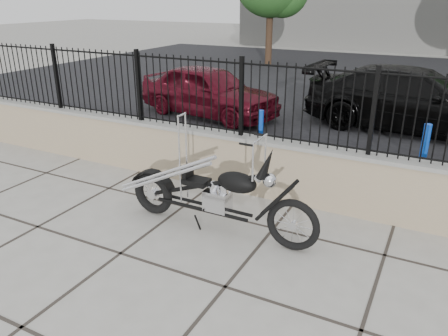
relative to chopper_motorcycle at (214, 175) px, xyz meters
name	(u,v)px	position (x,y,z in m)	size (l,w,h in m)	color
ground_plane	(225,287)	(0.74, -1.11, -0.82)	(90.00, 90.00, 0.00)	#99968E
parking_lot	(388,90)	(0.74, 11.39, -0.82)	(30.00, 30.00, 0.00)	black
retaining_wall	(298,173)	(0.74, 1.39, -0.34)	(14.00, 0.36, 0.96)	gray
iron_fence	(303,105)	(0.74, 1.39, 0.74)	(14.00, 0.08, 1.20)	black
chopper_motorcycle	(214,175)	(0.00, 0.00, 0.00)	(2.72, 0.48, 1.63)	black
car_red	(209,91)	(-3.12, 5.44, -0.14)	(1.61, 3.99, 1.36)	#500B17
car_black	(414,100)	(1.93, 6.47, -0.07)	(2.09, 5.13, 1.49)	black
bollard_a	(260,134)	(-0.61, 3.07, -0.34)	(0.11, 0.11, 0.96)	#0C33B5
bollard_b	(423,154)	(2.41, 3.09, -0.29)	(0.13, 0.13, 1.06)	#0B42A6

